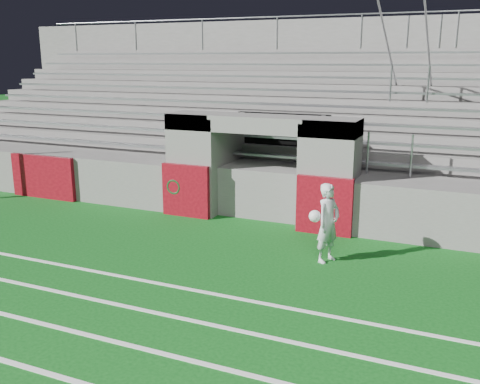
% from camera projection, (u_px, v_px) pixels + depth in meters
% --- Properties ---
extents(ground, '(90.00, 90.00, 0.00)m').
position_uv_depth(ground, '(194.00, 266.00, 10.42)').
color(ground, '#0C4B13').
rests_on(ground, ground).
extents(stadium_structure, '(26.00, 8.48, 5.42)m').
position_uv_depth(stadium_structure, '(311.00, 137.00, 17.15)').
color(stadium_structure, '#63605D').
rests_on(stadium_structure, ground).
extents(goalkeeper_with_ball, '(0.65, 0.68, 1.59)m').
position_uv_depth(goalkeeper_with_ball, '(328.00, 223.00, 10.50)').
color(goalkeeper_with_ball, silver).
rests_on(goalkeeper_with_ball, ground).
extents(hose_coil, '(0.52, 0.14, 0.53)m').
position_uv_depth(hose_coil, '(174.00, 185.00, 13.66)').
color(hose_coil, '#0D410D').
rests_on(hose_coil, ground).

